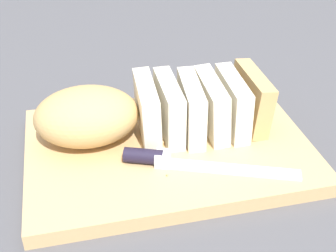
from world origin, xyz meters
The scene contains 7 objects.
ground_plane centered at (0.00, 0.00, 0.00)m, with size 3.00×3.00×0.00m, color #4C4C51.
cutting_board centered at (0.00, 0.00, 0.01)m, with size 0.41×0.28×0.02m, color tan.
bread_loaf centered at (-0.03, 0.03, 0.06)m, with size 0.34×0.13×0.08m.
bread_knife centered at (-0.01, -0.05, 0.03)m, with size 0.23×0.11×0.02m.
crumb_near_knife centered at (-0.02, -0.07, 0.02)m, with size 0.00×0.00×0.00m, color tan.
crumb_near_loaf centered at (-0.01, -0.05, 0.02)m, with size 0.00×0.00×0.00m, color tan.
crumb_stray_left centered at (-0.01, 0.00, 0.02)m, with size 0.01×0.01×0.01m, color tan.
Camera 1 is at (-0.13, -0.54, 0.42)m, focal length 49.94 mm.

